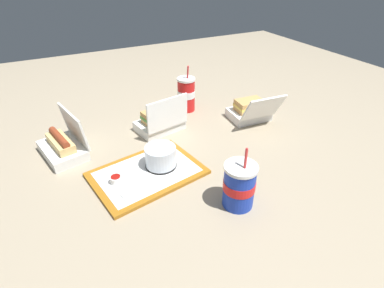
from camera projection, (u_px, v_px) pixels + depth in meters
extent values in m
plane|color=gray|center=(195.00, 151.00, 1.18)|extent=(3.20, 3.20, 0.00)
cube|color=#A56619|center=(147.00, 173.00, 1.05)|extent=(0.41, 0.32, 0.01)
cube|color=white|center=(147.00, 172.00, 1.05)|extent=(0.36, 0.27, 0.00)
cylinder|color=black|center=(161.00, 165.00, 1.08)|extent=(0.11, 0.11, 0.01)
cylinder|color=#512D19|center=(161.00, 158.00, 1.06)|extent=(0.08, 0.08, 0.05)
cylinder|color=silver|center=(161.00, 156.00, 1.06)|extent=(0.11, 0.11, 0.07)
cylinder|color=white|center=(116.00, 180.00, 0.99)|extent=(0.04, 0.04, 0.02)
cylinder|color=#9E140F|center=(116.00, 177.00, 0.99)|extent=(0.03, 0.03, 0.01)
cube|color=white|center=(133.00, 187.00, 0.98)|extent=(0.12, 0.12, 0.00)
cube|color=white|center=(121.00, 169.00, 1.06)|extent=(0.11, 0.06, 0.00)
cube|color=white|center=(159.00, 125.00, 1.32)|extent=(0.22, 0.17, 0.04)
cube|color=white|center=(168.00, 114.00, 1.22)|extent=(0.19, 0.05, 0.13)
cube|color=tan|center=(159.00, 119.00, 1.30)|extent=(0.15, 0.10, 0.02)
cube|color=#4C933D|center=(159.00, 116.00, 1.29)|extent=(0.15, 0.11, 0.01)
cube|color=tan|center=(159.00, 113.00, 1.28)|extent=(0.15, 0.10, 0.02)
cube|color=white|center=(248.00, 114.00, 1.41)|extent=(0.19, 0.15, 0.04)
cube|color=white|center=(263.00, 108.00, 1.28)|extent=(0.18, 0.09, 0.12)
cube|color=tan|center=(249.00, 108.00, 1.39)|extent=(0.13, 0.09, 0.02)
cube|color=#E5C651|center=(249.00, 105.00, 1.38)|extent=(0.13, 0.09, 0.01)
cube|color=tan|center=(250.00, 102.00, 1.37)|extent=(0.13, 0.09, 0.02)
cube|color=white|center=(63.00, 151.00, 1.15)|extent=(0.17, 0.23, 0.04)
cube|color=white|center=(74.00, 126.00, 1.14)|extent=(0.07, 0.21, 0.13)
cube|color=#DBB770|center=(61.00, 143.00, 1.13)|extent=(0.09, 0.17, 0.03)
cylinder|color=brown|center=(59.00, 137.00, 1.12)|extent=(0.06, 0.16, 0.03)
cylinder|color=yellow|center=(59.00, 135.00, 1.11)|extent=(0.04, 0.13, 0.01)
cylinder|color=#1938B7|center=(239.00, 187.00, 0.90)|extent=(0.09, 0.09, 0.14)
cylinder|color=red|center=(239.00, 185.00, 0.89)|extent=(0.10, 0.10, 0.03)
cylinder|color=white|center=(241.00, 167.00, 0.86)|extent=(0.10, 0.10, 0.01)
cylinder|color=red|center=(246.00, 158.00, 0.84)|extent=(0.01, 0.02, 0.06)
cylinder|color=red|center=(186.00, 95.00, 1.45)|extent=(0.08, 0.08, 0.15)
cylinder|color=white|center=(186.00, 93.00, 1.44)|extent=(0.09, 0.09, 0.03)
cylinder|color=white|center=(186.00, 79.00, 1.41)|extent=(0.09, 0.09, 0.01)
cylinder|color=red|center=(188.00, 72.00, 1.38)|extent=(0.01, 0.01, 0.06)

